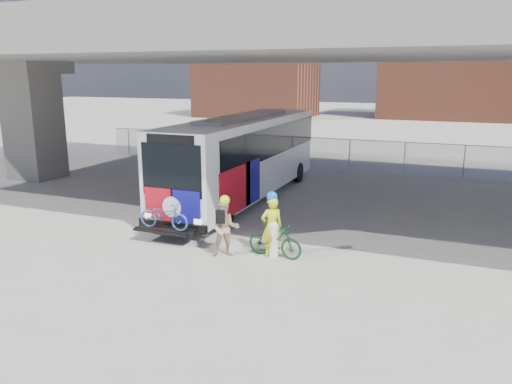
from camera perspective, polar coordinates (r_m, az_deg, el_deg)
The scene contains 9 objects.
ground at distance 17.98m, azimuth -0.53°, elevation -4.16°, with size 160.00×160.00×0.00m, color #9E9991.
bus at distance 21.86m, azimuth -1.34°, elevation 4.67°, with size 2.67×12.90×3.69m.
overpass at distance 20.92m, azimuth 3.83°, elevation 16.45°, with size 40.00×16.00×7.95m.
chainlink_fence at distance 28.87m, azimuth 8.72°, elevation 5.28°, with size 30.00×0.06×30.00m.
brick_buildings at distance 64.26m, azimuth 17.80°, elevation 12.77°, with size 54.00×22.00×12.00m.
bollard at distance 15.11m, azimuth 2.05°, elevation -5.28°, with size 0.28×0.28×1.09m.
cyclist_hivis at distance 15.06m, azimuth 1.81°, elevation -3.79°, with size 0.80×0.77×2.02m.
cyclist_tan at distance 15.02m, azimuth -3.56°, elevation -4.12°, with size 1.06×0.98×1.92m.
bike_parked at distance 15.08m, azimuth 2.17°, elevation -5.54°, with size 0.50×1.76×1.06m, color #133D1F.
Camera 1 is at (6.62, -15.81, 5.42)m, focal length 35.00 mm.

